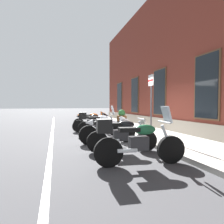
{
  "coord_description": "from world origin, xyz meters",
  "views": [
    {
      "loc": [
        7.18,
        -3.04,
        1.4
      ],
      "look_at": [
        -1.04,
        -0.49,
        1.07
      ],
      "focal_mm": 29.42,
      "sensor_mm": 36.0,
      "label": 1
    }
  ],
  "objects_px": {
    "motorcycle_silver_touring": "(98,124)",
    "barrel_planter": "(122,119)",
    "motorcycle_green_touring": "(136,141)",
    "motorcycle_black_naked": "(123,135)",
    "motorcycle_black_sport": "(94,121)",
    "motorcycle_white_sport": "(110,128)",
    "motorcycle_orange_sport": "(93,119)",
    "parking_sign": "(151,96)"
  },
  "relations": [
    {
      "from": "motorcycle_black_sport",
      "to": "motorcycle_white_sport",
      "type": "xyz_separation_m",
      "value": [
        2.89,
        0.01,
        -0.02
      ]
    },
    {
      "from": "motorcycle_black_sport",
      "to": "barrel_planter",
      "type": "distance_m",
      "value": 1.79
    },
    {
      "from": "motorcycle_black_naked",
      "to": "parking_sign",
      "type": "xyz_separation_m",
      "value": [
        -1.51,
        1.77,
        1.26
      ]
    },
    {
      "from": "motorcycle_black_sport",
      "to": "motorcycle_white_sport",
      "type": "distance_m",
      "value": 2.89
    },
    {
      "from": "motorcycle_silver_touring",
      "to": "motorcycle_green_touring",
      "type": "bearing_deg",
      "value": -0.48
    },
    {
      "from": "motorcycle_black_naked",
      "to": "motorcycle_orange_sport",
      "type": "bearing_deg",
      "value": 177.97
    },
    {
      "from": "motorcycle_black_naked",
      "to": "motorcycle_green_touring",
      "type": "xyz_separation_m",
      "value": [
        1.25,
        -0.16,
        0.08
      ]
    },
    {
      "from": "motorcycle_black_sport",
      "to": "parking_sign",
      "type": "bearing_deg",
      "value": 33.33
    },
    {
      "from": "motorcycle_black_naked",
      "to": "barrel_planter",
      "type": "xyz_separation_m",
      "value": [
        -4.73,
        1.7,
        0.08
      ]
    },
    {
      "from": "parking_sign",
      "to": "motorcycle_black_sport",
      "type": "bearing_deg",
      "value": -146.67
    },
    {
      "from": "motorcycle_orange_sport",
      "to": "motorcycle_black_naked",
      "type": "height_order",
      "value": "motorcycle_orange_sport"
    },
    {
      "from": "motorcycle_white_sport",
      "to": "barrel_planter",
      "type": "height_order",
      "value": "barrel_planter"
    },
    {
      "from": "motorcycle_white_sport",
      "to": "motorcycle_orange_sport",
      "type": "bearing_deg",
      "value": 177.11
    },
    {
      "from": "motorcycle_silver_touring",
      "to": "barrel_planter",
      "type": "bearing_deg",
      "value": 136.44
    },
    {
      "from": "motorcycle_black_sport",
      "to": "barrel_planter",
      "type": "relative_size",
      "value": 2.02
    },
    {
      "from": "motorcycle_green_touring",
      "to": "motorcycle_black_sport",
      "type": "bearing_deg",
      "value": 178.57
    },
    {
      "from": "motorcycle_silver_touring",
      "to": "motorcycle_black_naked",
      "type": "distance_m",
      "value": 2.82
    },
    {
      "from": "barrel_planter",
      "to": "motorcycle_silver_touring",
      "type": "bearing_deg",
      "value": -43.56
    },
    {
      "from": "motorcycle_black_naked",
      "to": "motorcycle_black_sport",
      "type": "bearing_deg",
      "value": -179.72
    },
    {
      "from": "motorcycle_green_touring",
      "to": "motorcycle_orange_sport",
      "type": "bearing_deg",
      "value": 177.02
    },
    {
      "from": "motorcycle_silver_touring",
      "to": "motorcycle_white_sport",
      "type": "height_order",
      "value": "motorcycle_silver_touring"
    },
    {
      "from": "motorcycle_black_sport",
      "to": "parking_sign",
      "type": "xyz_separation_m",
      "value": [
        2.72,
        1.79,
        1.19
      ]
    },
    {
      "from": "parking_sign",
      "to": "motorcycle_green_touring",
      "type": "bearing_deg",
      "value": -34.93
    },
    {
      "from": "motorcycle_black_sport",
      "to": "barrel_planter",
      "type": "xyz_separation_m",
      "value": [
        -0.5,
        1.72,
        0.01
      ]
    },
    {
      "from": "barrel_planter",
      "to": "motorcycle_black_naked",
      "type": "bearing_deg",
      "value": -19.77
    },
    {
      "from": "motorcycle_black_naked",
      "to": "barrel_planter",
      "type": "distance_m",
      "value": 5.02
    },
    {
      "from": "motorcycle_white_sport",
      "to": "motorcycle_green_touring",
      "type": "distance_m",
      "value": 2.58
    },
    {
      "from": "motorcycle_silver_touring",
      "to": "motorcycle_green_touring",
      "type": "xyz_separation_m",
      "value": [
        4.06,
        -0.03,
        0.0
      ]
    },
    {
      "from": "motorcycle_silver_touring",
      "to": "motorcycle_green_touring",
      "type": "relative_size",
      "value": 0.92
    },
    {
      "from": "motorcycle_orange_sport",
      "to": "motorcycle_black_naked",
      "type": "distance_m",
      "value": 5.51
    },
    {
      "from": "motorcycle_orange_sport",
      "to": "motorcycle_silver_touring",
      "type": "height_order",
      "value": "motorcycle_silver_touring"
    },
    {
      "from": "motorcycle_white_sport",
      "to": "motorcycle_black_naked",
      "type": "height_order",
      "value": "motorcycle_black_naked"
    },
    {
      "from": "motorcycle_orange_sport",
      "to": "parking_sign",
      "type": "bearing_deg",
      "value": 21.42
    },
    {
      "from": "motorcycle_green_touring",
      "to": "barrel_planter",
      "type": "distance_m",
      "value": 6.25
    },
    {
      "from": "motorcycle_orange_sport",
      "to": "barrel_planter",
      "type": "bearing_deg",
      "value": 62.53
    },
    {
      "from": "motorcycle_black_sport",
      "to": "motorcycle_white_sport",
      "type": "relative_size",
      "value": 0.95
    },
    {
      "from": "motorcycle_orange_sport",
      "to": "motorcycle_black_sport",
      "type": "xyz_separation_m",
      "value": [
        1.29,
        -0.22,
        -0.0
      ]
    },
    {
      "from": "motorcycle_green_touring",
      "to": "barrel_planter",
      "type": "xyz_separation_m",
      "value": [
        -5.97,
        1.85,
        -0.0
      ]
    },
    {
      "from": "motorcycle_green_touring",
      "to": "barrel_planter",
      "type": "relative_size",
      "value": 2.16
    },
    {
      "from": "motorcycle_black_sport",
      "to": "motorcycle_green_touring",
      "type": "distance_m",
      "value": 5.47
    },
    {
      "from": "motorcycle_silver_touring",
      "to": "parking_sign",
      "type": "distance_m",
      "value": 2.58
    },
    {
      "from": "motorcycle_silver_touring",
      "to": "motorcycle_black_sport",
      "type": "bearing_deg",
      "value": 175.87
    }
  ]
}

